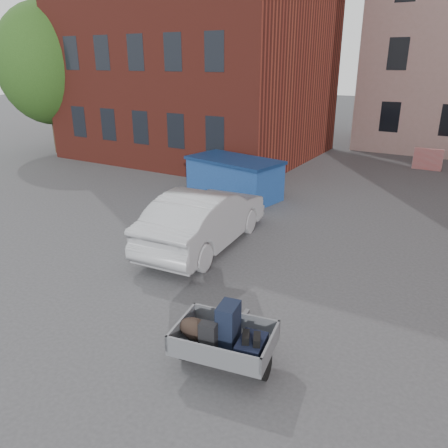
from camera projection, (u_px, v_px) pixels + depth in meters
The scene contains 7 objects.
ground at pixel (217, 290), 9.89m from camera, with size 120.00×120.00×0.00m, color #38383A.
building_brick at pixel (199, 16), 22.19m from camera, with size 12.00×10.00×14.00m, color #591E16.
far_building at pixel (149, 72), 35.74m from camera, with size 6.00×6.00×8.00m, color maroon.
tree at pixel (47, 55), 22.95m from camera, with size 5.28×5.28×8.30m.
trailer at pixel (224, 337), 7.17m from camera, with size 1.76×1.91×1.20m.
dumpster at pixel (234, 178), 16.40m from camera, with size 3.78×2.43×1.47m.
silver_car at pixel (205, 218), 12.03m from camera, with size 1.70×4.88×1.61m, color #9B9DA2.
Camera 1 is at (4.58, -7.44, 4.87)m, focal length 35.00 mm.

